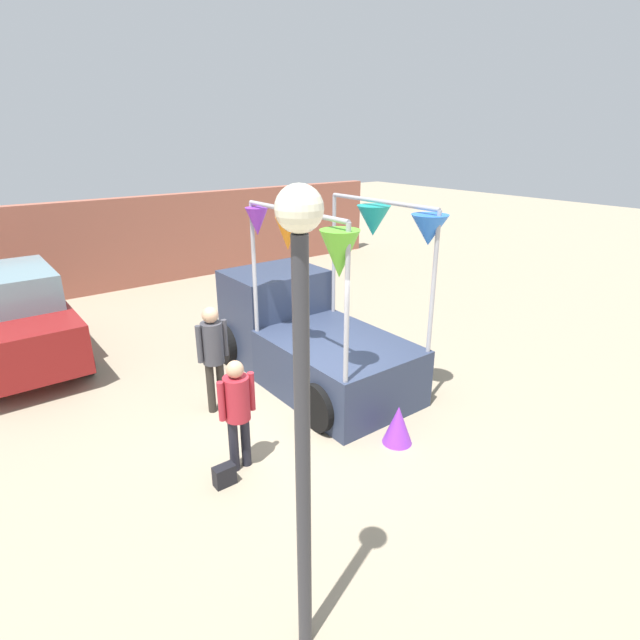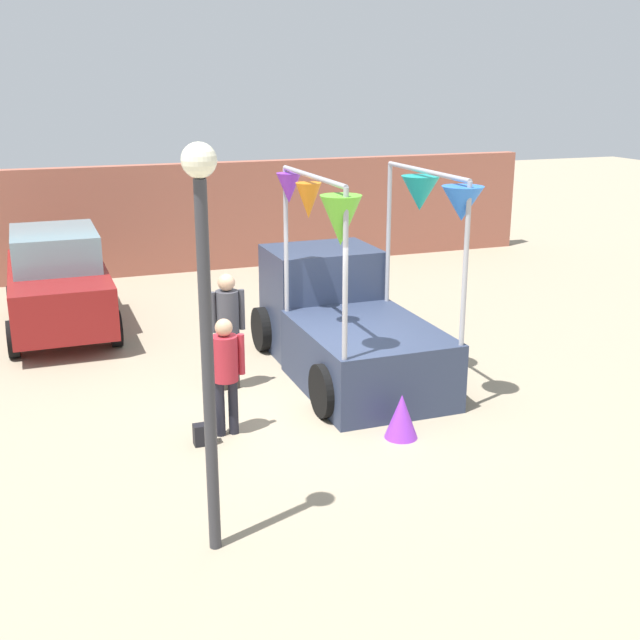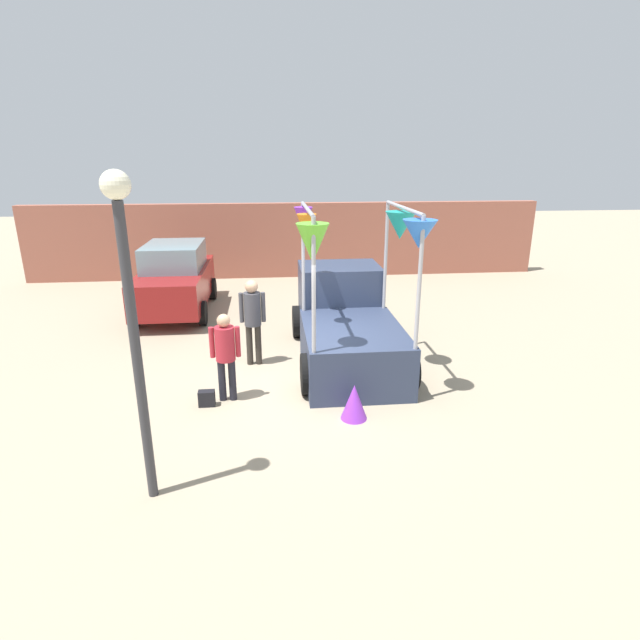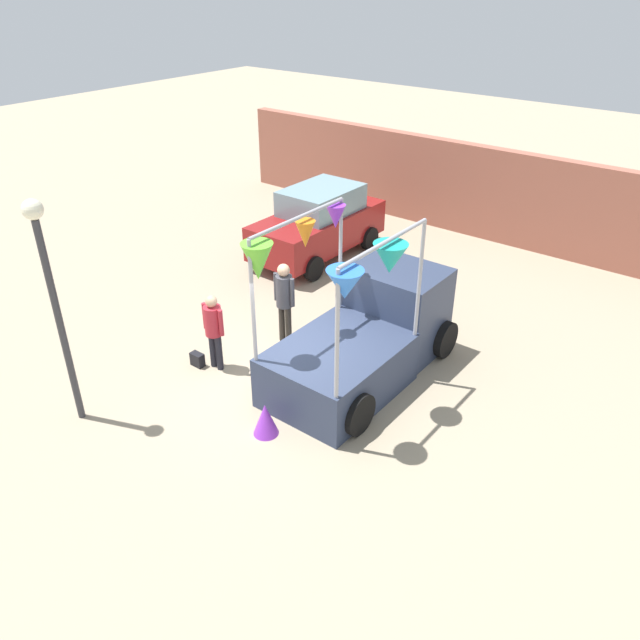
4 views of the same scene
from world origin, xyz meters
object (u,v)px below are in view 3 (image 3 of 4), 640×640
at_px(person_customer, 225,349).
at_px(parked_car, 175,278).
at_px(handbag, 207,398).
at_px(street_lamp, 130,299).
at_px(folded_kite_bundle_violet, 354,402).
at_px(vendor_truck, 345,317).
at_px(person_vendor, 253,314).

bearing_deg(person_customer, parked_car, 107.90).
distance_m(handbag, street_lamp, 3.45).
height_order(parked_car, person_customer, parked_car).
bearing_deg(parked_car, person_customer, -72.10).
bearing_deg(handbag, street_lamp, -99.91).
distance_m(street_lamp, folded_kite_bundle_violet, 4.06).
bearing_deg(street_lamp, folded_kite_bundle_violet, 30.22).
bearing_deg(handbag, parked_car, 104.08).
height_order(vendor_truck, street_lamp, street_lamp).
height_order(person_vendor, street_lamp, street_lamp).
distance_m(parked_car, street_lamp, 8.34).
relative_size(person_customer, person_vendor, 0.89).
xyz_separation_m(vendor_truck, handbag, (-2.72, -2.01, -0.74)).
bearing_deg(person_customer, folded_kite_bundle_violet, -22.77).
height_order(handbag, folded_kite_bundle_violet, folded_kite_bundle_violet).
relative_size(vendor_truck, street_lamp, 1.02).
distance_m(parked_car, folded_kite_bundle_violet, 7.56).
bearing_deg(folded_kite_bundle_violet, person_vendor, 124.36).
distance_m(vendor_truck, parked_car, 5.59).
bearing_deg(person_vendor, handbag, -113.72).
distance_m(handbag, folded_kite_bundle_violet, 2.57).
distance_m(person_customer, handbag, 0.91).
relative_size(parked_car, folded_kite_bundle_violet, 6.67).
distance_m(vendor_truck, street_lamp, 5.66).
bearing_deg(street_lamp, vendor_truck, 54.40).
distance_m(person_vendor, handbag, 2.17).
height_order(parked_car, street_lamp, street_lamp).
distance_m(parked_car, person_vendor, 4.55).
distance_m(person_customer, street_lamp, 3.15).
xyz_separation_m(vendor_truck, parked_car, (-4.16, 3.73, 0.06)).
height_order(vendor_truck, handbag, vendor_truck).
bearing_deg(person_vendor, person_customer, -105.29).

